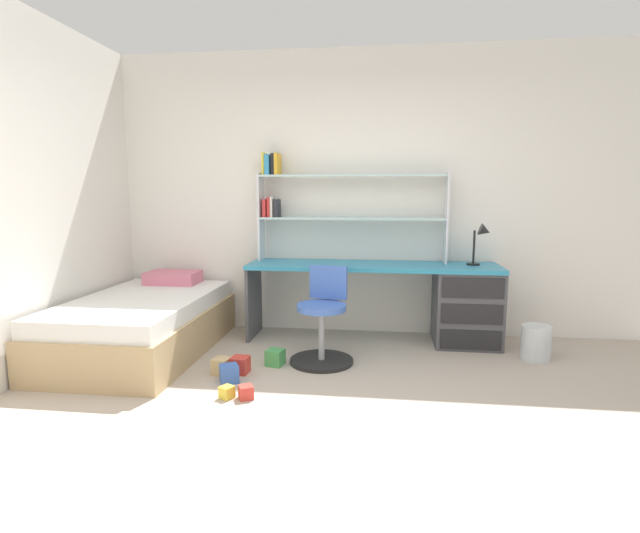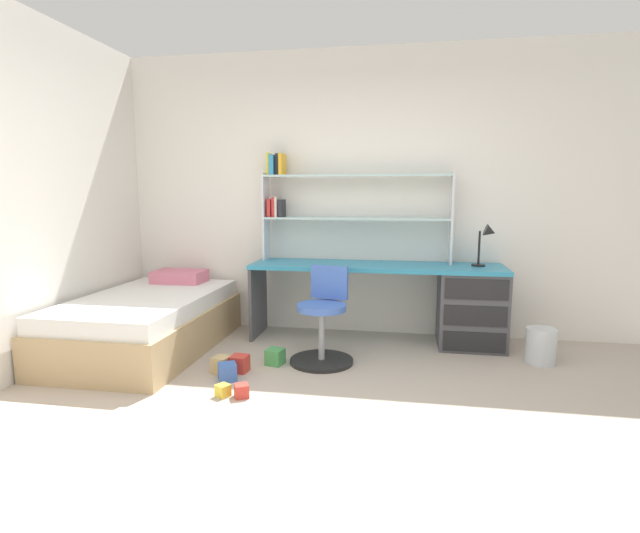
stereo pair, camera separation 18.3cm
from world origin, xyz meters
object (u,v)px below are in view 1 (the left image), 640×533
Objects in this scene: swivel_chair at (323,325)px; toy_block_yellow_2 at (227,392)px; desk at (440,299)px; toy_block_natural_0 at (222,366)px; bookshelf_hutch at (330,198)px; toy_block_red_1 at (246,392)px; toy_block_green_4 at (275,357)px; toy_block_blue_3 at (229,374)px; waste_bin at (536,343)px; desk_lamp at (482,238)px; toy_block_red_5 at (240,365)px; bed_platform at (143,324)px.

swivel_chair reaches higher than toy_block_yellow_2.
desk is 18.53× the size of toy_block_natural_0.
bookshelf_hutch is 19.61× the size of toy_block_red_1.
swivel_chair is at bearing 27.32° from toy_block_natural_0.
toy_block_green_4 is (0.06, 0.67, 0.02)m from toy_block_red_1.
bookshelf_hutch is at bearing 70.41° from toy_block_green_4.
toy_block_blue_3 reaches higher than toy_block_natural_0.
waste_bin reaches higher than toy_block_green_4.
toy_block_green_4 is (-1.73, -0.81, -0.92)m from desk_lamp.
desk is 6.03× the size of desk_lamp.
waste_bin is (1.76, 0.28, -0.16)m from swivel_chair.
toy_block_red_5 is at bearing -116.13° from bookshelf_hutch.
toy_block_red_5 is (-0.57, -1.17, -1.26)m from bookshelf_hutch.
desk is at bearing 29.84° from toy_block_green_4.
desk is 1.93m from toy_block_red_5.
toy_block_green_4 is at bearing -159.85° from swivel_chair.
bed_platform is at bearing -153.36° from bookshelf_hutch.
desk is 7.98× the size of waste_bin.
toy_block_yellow_2 is 0.29m from toy_block_blue_3.
toy_block_blue_3 is at bearing -139.96° from swivel_chair.
toy_block_yellow_2 is at bearing -107.92° from bookshelf_hutch.
toy_block_red_1 is at bearing -134.53° from desk.
toy_block_red_1 is at bearing -36.46° from bed_platform.
bed_platform reaches higher than toy_block_blue_3.
bed_platform is 1.24m from toy_block_green_4.
toy_block_red_5 reaches higher than toy_block_red_1.
swivel_chair is 6.06× the size of toy_block_red_5.
toy_block_blue_3 is (-0.07, 0.28, 0.02)m from toy_block_yellow_2.
desk is 1.27× the size of bed_platform.
swivel_chair is 6.26× the size of toy_block_natural_0.
toy_block_red_1 is (-1.79, -1.48, -0.94)m from desk_lamp.
toy_block_green_4 is (-2.13, -0.41, -0.08)m from waste_bin.
toy_block_red_5 is at bearing 110.87° from toy_block_red_1.
desk reaches higher than toy_block_green_4.
bookshelf_hutch reaches higher than toy_block_red_5.
swivel_chair is at bearing -1.73° from bed_platform.
swivel_chair is 6.10× the size of toy_block_blue_3.
toy_block_red_5 is at bearing 81.39° from toy_block_blue_3.
bookshelf_hutch is at bearing 91.98° from swivel_chair.
bed_platform is 14.62× the size of toy_block_natural_0.
toy_block_blue_3 is 0.99× the size of toy_block_red_5.
swivel_chair is 6.06× the size of toy_block_green_4.
toy_block_blue_3 is at bearing -148.86° from desk_lamp.
toy_block_red_5 is at bearing -152.62° from desk_lamp.
bed_platform is 6.30× the size of waste_bin.
bookshelf_hutch is 2.04m from bed_platform.
waste_bin is at bearing -44.85° from desk_lamp.
toy_block_natural_0 is at bearing 112.54° from toy_block_yellow_2.
desk is at bearing 152.95° from waste_bin.
desk_lamp reaches higher than toy_block_green_4.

